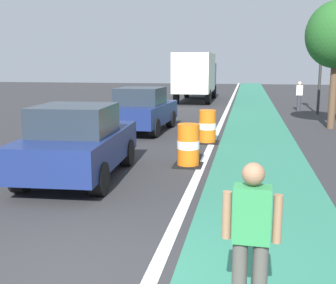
{
  "coord_description": "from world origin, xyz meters",
  "views": [
    {
      "loc": [
        1.99,
        -4.48,
        2.61
      ],
      "look_at": [
        0.5,
        3.5,
        1.1
      ],
      "focal_mm": 45.48,
      "sensor_mm": 36.0,
      "label": 1
    }
  ],
  "objects_px": {
    "skateboarder_on_lane": "(251,240)",
    "traffic_barrel_front": "(188,146)",
    "traffic_light_corner": "(322,45)",
    "pedestrian_crossing": "(299,95)",
    "parked_sedan_nearest": "(78,142)",
    "parked_sedan_second": "(142,110)",
    "delivery_truck_down_block": "(196,74)",
    "traffic_barrel_mid": "(207,127)"
  },
  "relations": [
    {
      "from": "skateboarder_on_lane",
      "to": "traffic_barrel_front",
      "type": "height_order",
      "value": "skateboarder_on_lane"
    },
    {
      "from": "traffic_light_corner",
      "to": "pedestrian_crossing",
      "type": "distance_m",
      "value": 3.12
    },
    {
      "from": "parked_sedan_nearest",
      "to": "parked_sedan_second",
      "type": "xyz_separation_m",
      "value": [
        -0.2,
        6.83,
        0.0
      ]
    },
    {
      "from": "traffic_barrel_front",
      "to": "parked_sedan_nearest",
      "type": "bearing_deg",
      "value": -145.33
    },
    {
      "from": "skateboarder_on_lane",
      "to": "delivery_truck_down_block",
      "type": "bearing_deg",
      "value": 97.99
    },
    {
      "from": "parked_sedan_nearest",
      "to": "traffic_barrel_mid",
      "type": "relative_size",
      "value": 3.86
    },
    {
      "from": "parked_sedan_nearest",
      "to": "pedestrian_crossing",
      "type": "distance_m",
      "value": 16.73
    },
    {
      "from": "traffic_barrel_front",
      "to": "skateboarder_on_lane",
      "type": "bearing_deg",
      "value": -77.01
    },
    {
      "from": "traffic_barrel_mid",
      "to": "pedestrian_crossing",
      "type": "distance_m",
      "value": 11.24
    },
    {
      "from": "parked_sedan_nearest",
      "to": "pedestrian_crossing",
      "type": "height_order",
      "value": "parked_sedan_nearest"
    },
    {
      "from": "skateboarder_on_lane",
      "to": "traffic_light_corner",
      "type": "xyz_separation_m",
      "value": [
        3.54,
        18.91,
        2.59
      ]
    },
    {
      "from": "traffic_barrel_front",
      "to": "delivery_truck_down_block",
      "type": "relative_size",
      "value": 0.14
    },
    {
      "from": "parked_sedan_nearest",
      "to": "traffic_barrel_front",
      "type": "relative_size",
      "value": 3.86
    },
    {
      "from": "parked_sedan_second",
      "to": "delivery_truck_down_block",
      "type": "height_order",
      "value": "delivery_truck_down_block"
    },
    {
      "from": "parked_sedan_second",
      "to": "traffic_light_corner",
      "type": "height_order",
      "value": "traffic_light_corner"
    },
    {
      "from": "traffic_light_corner",
      "to": "traffic_barrel_front",
      "type": "bearing_deg",
      "value": -112.29
    },
    {
      "from": "parked_sedan_second",
      "to": "traffic_barrel_front",
      "type": "bearing_deg",
      "value": -64.4
    },
    {
      "from": "parked_sedan_nearest",
      "to": "traffic_light_corner",
      "type": "relative_size",
      "value": 0.82
    },
    {
      "from": "parked_sedan_nearest",
      "to": "parked_sedan_second",
      "type": "bearing_deg",
      "value": 91.67
    },
    {
      "from": "parked_sedan_nearest",
      "to": "parked_sedan_second",
      "type": "height_order",
      "value": "same"
    },
    {
      "from": "parked_sedan_nearest",
      "to": "pedestrian_crossing",
      "type": "bearing_deg",
      "value": 66.91
    },
    {
      "from": "parked_sedan_nearest",
      "to": "delivery_truck_down_block",
      "type": "xyz_separation_m",
      "value": [
        0.27,
        20.38,
        1.01
      ]
    },
    {
      "from": "skateboarder_on_lane",
      "to": "traffic_light_corner",
      "type": "distance_m",
      "value": 19.41
    },
    {
      "from": "skateboarder_on_lane",
      "to": "parked_sedan_second",
      "type": "height_order",
      "value": "parked_sedan_second"
    },
    {
      "from": "parked_sedan_nearest",
      "to": "traffic_barrel_front",
      "type": "bearing_deg",
      "value": 34.67
    },
    {
      "from": "pedestrian_crossing",
      "to": "parked_sedan_second",
      "type": "bearing_deg",
      "value": -128.33
    },
    {
      "from": "traffic_barrel_mid",
      "to": "pedestrian_crossing",
      "type": "bearing_deg",
      "value": 68.77
    },
    {
      "from": "skateboarder_on_lane",
      "to": "pedestrian_crossing",
      "type": "xyz_separation_m",
      "value": [
        2.73,
        20.36,
        -0.05
      ]
    },
    {
      "from": "parked_sedan_nearest",
      "to": "traffic_light_corner",
      "type": "height_order",
      "value": "traffic_light_corner"
    },
    {
      "from": "traffic_light_corner",
      "to": "delivery_truck_down_block",
      "type": "bearing_deg",
      "value": 137.72
    },
    {
      "from": "skateboarder_on_lane",
      "to": "parked_sedan_second",
      "type": "distance_m",
      "value": 12.48
    },
    {
      "from": "skateboarder_on_lane",
      "to": "parked_sedan_second",
      "type": "relative_size",
      "value": 0.4
    },
    {
      "from": "traffic_barrel_mid",
      "to": "pedestrian_crossing",
      "type": "xyz_separation_m",
      "value": [
        4.07,
        10.48,
        0.33
      ]
    },
    {
      "from": "delivery_truck_down_block",
      "to": "pedestrian_crossing",
      "type": "xyz_separation_m",
      "value": [
        6.29,
        -5.0,
        -0.98
      ]
    },
    {
      "from": "traffic_light_corner",
      "to": "pedestrian_crossing",
      "type": "bearing_deg",
      "value": 118.96
    },
    {
      "from": "parked_sedan_second",
      "to": "traffic_barrel_mid",
      "type": "xyz_separation_m",
      "value": [
        2.69,
        -1.93,
        -0.3
      ]
    },
    {
      "from": "traffic_barrel_front",
      "to": "pedestrian_crossing",
      "type": "bearing_deg",
      "value": 72.87
    },
    {
      "from": "parked_sedan_nearest",
      "to": "traffic_barrel_front",
      "type": "distance_m",
      "value": 2.82
    },
    {
      "from": "pedestrian_crossing",
      "to": "traffic_light_corner",
      "type": "bearing_deg",
      "value": -61.04
    },
    {
      "from": "traffic_barrel_mid",
      "to": "delivery_truck_down_block",
      "type": "height_order",
      "value": "delivery_truck_down_block"
    },
    {
      "from": "traffic_barrel_front",
      "to": "traffic_light_corner",
      "type": "relative_size",
      "value": 0.21
    },
    {
      "from": "pedestrian_crossing",
      "to": "skateboarder_on_lane",
      "type": "bearing_deg",
      "value": -97.64
    }
  ]
}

